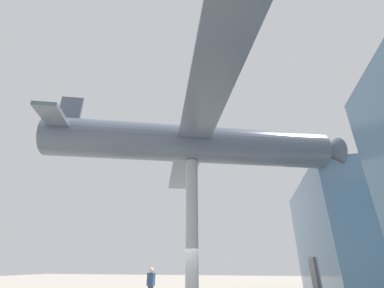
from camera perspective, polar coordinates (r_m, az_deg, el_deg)
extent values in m
cube|color=slate|center=(21.04, 25.56, -24.95)|extent=(1.80, 0.12, 2.30)
cylinder|color=#999EA3|center=(12.41, 0.00, -18.38)|extent=(0.58, 0.58, 6.68)
cylinder|color=#4C5666|center=(13.61, 0.00, 0.00)|extent=(6.84, 14.46, 1.96)
cube|color=#4C5666|center=(13.61, 0.00, 0.00)|extent=(16.80, 7.41, 0.18)
cube|color=#4C5666|center=(14.40, -26.40, 1.98)|extent=(5.54, 2.82, 0.18)
cube|color=#4C5666|center=(14.90, -25.58, 5.81)|extent=(0.54, 1.10, 2.14)
cone|color=#4C5666|center=(16.51, 28.13, -1.53)|extent=(1.91, 1.53, 1.66)
sphere|color=black|center=(16.91, 30.04, -1.63)|extent=(0.44, 0.44, 0.44)
cube|color=navy|center=(15.87, -9.09, -27.56)|extent=(0.32, 0.44, 0.63)
sphere|color=beige|center=(15.86, -8.97, -25.96)|extent=(0.26, 0.26, 0.26)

